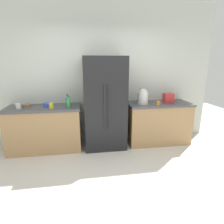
{
  "coord_description": "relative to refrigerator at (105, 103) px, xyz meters",
  "views": [
    {
      "loc": [
        -0.44,
        -2.33,
        1.74
      ],
      "look_at": [
        -0.0,
        0.41,
        0.99
      ],
      "focal_mm": 29.85,
      "sensor_mm": 36.0,
      "label": 1
    }
  ],
  "objects": [
    {
      "name": "ground_plane",
      "position": [
        0.01,
        -1.35,
        -0.93
      ],
      "size": [
        9.84,
        9.84,
        0.0
      ],
      "primitive_type": "plane",
      "color": "beige"
    },
    {
      "name": "kitchen_back_panel",
      "position": [
        0.01,
        0.4,
        0.57
      ],
      "size": [
        4.92,
        0.1,
        2.98
      ],
      "primitive_type": "cube",
      "color": "silver",
      "rests_on": "ground_plane"
    },
    {
      "name": "counter_left",
      "position": [
        -1.21,
        0.03,
        -0.48
      ],
      "size": [
        1.43,
        0.65,
        0.89
      ],
      "color": "tan",
      "rests_on": "ground_plane"
    },
    {
      "name": "counter_right",
      "position": [
        1.18,
        0.03,
        -0.48
      ],
      "size": [
        1.37,
        0.65,
        0.89
      ],
      "color": "tan",
      "rests_on": "ground_plane"
    },
    {
      "name": "refrigerator",
      "position": [
        0.0,
        0.0,
        0.0
      ],
      "size": [
        0.83,
        0.68,
        1.85
      ],
      "color": "black",
      "rests_on": "ground_plane"
    },
    {
      "name": "toaster",
      "position": [
        1.4,
        0.04,
        0.07
      ],
      "size": [
        0.2,
        0.16,
        0.2
      ],
      "primitive_type": "cube",
      "color": "red",
      "rests_on": "counter_right"
    },
    {
      "name": "rice_cooker",
      "position": [
        0.8,
        -0.01,
        0.12
      ],
      "size": [
        0.23,
        0.23,
        0.32
      ],
      "color": "silver",
      "rests_on": "counter_right"
    },
    {
      "name": "bottle_a",
      "position": [
        -0.71,
        -0.09,
        0.06
      ],
      "size": [
        0.08,
        0.08,
        0.23
      ],
      "color": "green",
      "rests_on": "counter_left"
    },
    {
      "name": "bottle_b",
      "position": [
        -0.74,
        0.07,
        0.05
      ],
      "size": [
        0.07,
        0.07,
        0.23
      ],
      "color": "teal",
      "rests_on": "counter_left"
    },
    {
      "name": "cup_a",
      "position": [
        1.09,
        -0.16,
        0.01
      ],
      "size": [
        0.07,
        0.07,
        0.08
      ],
      "primitive_type": "cylinder",
      "color": "orange",
      "rests_on": "counter_right"
    },
    {
      "name": "cup_b",
      "position": [
        -1.03,
        -0.11,
        0.02
      ],
      "size": [
        0.08,
        0.08,
        0.11
      ],
      "primitive_type": "cylinder",
      "color": "yellow",
      "rests_on": "counter_left"
    },
    {
      "name": "cup_c",
      "position": [
        -1.64,
        -0.04,
        0.02
      ],
      "size": [
        0.09,
        0.09,
        0.1
      ],
      "primitive_type": "cylinder",
      "color": "white",
      "rests_on": "counter_left"
    },
    {
      "name": "bowl_a",
      "position": [
        -1.51,
        0.07,
        -0.0
      ],
      "size": [
        0.15,
        0.15,
        0.06
      ],
      "primitive_type": "cylinder",
      "color": "brown",
      "rests_on": "counter_left"
    },
    {
      "name": "bowl_b",
      "position": [
        -1.12,
        0.06,
        -0.0
      ],
      "size": [
        0.17,
        0.17,
        0.07
      ],
      "primitive_type": "cylinder",
      "color": "blue",
      "rests_on": "counter_left"
    }
  ]
}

